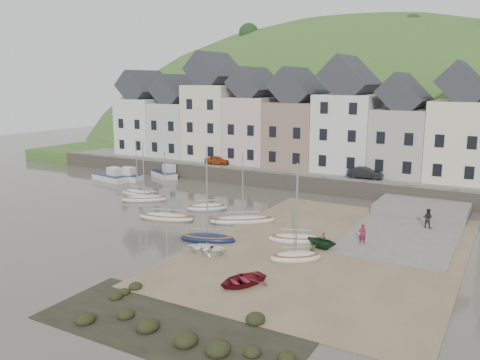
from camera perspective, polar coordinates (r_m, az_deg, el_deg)
The scene contains 27 objects.
ground at distance 41.66m, azimuth -4.09°, elevation -5.46°, with size 160.00×160.00×0.00m, color #413C33.
quay_land at distance 69.74m, azimuth 10.60°, elevation 1.84°, with size 90.00×30.00×1.50m, color #3B6127.
quay_street at distance 58.99m, azimuth 6.96°, elevation 1.03°, with size 70.00×7.00×0.10m, color slate.
seawall at distance 55.95m, azimuth 5.56°, elevation -0.18°, with size 70.00×1.20×1.80m, color slate.
beach at distance 36.98m, azimuth 10.39°, elevation -7.78°, with size 18.00×26.00×0.06m, color brown.
slipway at distance 43.45m, azimuth 18.93°, elevation -5.27°, with size 8.00×18.00×0.12m, color slate.
hillside at distance 101.57m, azimuth 12.75°, elevation -6.14°, with size 134.40×84.00×84.00m.
townhouse_terrace at distance 60.87m, azimuth 9.91°, elevation 6.74°, with size 61.05×8.00×13.93m.
sailboat_0 at distance 53.95m, azimuth -11.71°, elevation -1.49°, with size 4.57×1.76×6.32m.
sailboat_1 at distance 51.35m, azimuth -10.94°, elevation -2.11°, with size 4.65×3.97×6.32m.
sailboat_2 at distance 44.16m, azimuth -8.50°, elevation -4.24°, with size 5.30×2.77×6.32m.
sailboat_3 at distance 47.09m, azimuth -3.81°, elevation -3.14°, with size 3.96×3.53×6.32m.
sailboat_4 at distance 42.80m, azimuth 0.30°, elevation -4.62°, with size 5.48×4.52×6.32m.
sailboat_5 at distance 38.07m, azimuth -3.75°, elevation -6.68°, with size 4.61×2.80×6.32m.
sailboat_6 at distance 38.07m, azimuth 6.46°, elevation -6.72°, with size 4.45×2.91×6.32m.
sailboat_7 at distance 34.32m, azimuth 6.46°, elevation -8.76°, with size 3.75×3.35×6.32m.
motorboat_0 at distance 62.47m, azimuth -13.11°, elevation 0.49°, with size 4.64×2.18×1.70m.
motorboat_1 at distance 62.61m, azimuth -14.68°, elevation 0.43°, with size 5.36×2.67×1.70m.
motorboat_2 at distance 63.40m, azimuth -8.62°, elevation 0.81°, with size 4.69×3.55×1.70m.
rowboat_white at distance 35.52m, azimuth -4.10°, elevation -7.85°, with size 2.08×2.92×0.60m, color white.
rowboat_green at distance 36.59m, azimuth 9.40°, elevation -6.87°, with size 2.06×2.38×1.26m, color #17341C.
rowboat_red at distance 30.05m, azimuth 0.19°, elevation -11.45°, with size 2.21×3.10×0.64m, color maroon.
person_red at distance 38.03m, azimuth 13.92°, elevation -6.04°, with size 0.55×0.36×1.52m, color maroon.
person_dark at distance 43.67m, azimuth 20.82°, elevation -4.13°, with size 0.79×0.62×1.63m, color #222127.
car_left at distance 63.02m, azimuth -2.66°, elevation 2.31°, with size 1.30×3.22×1.10m, color #A04317.
car_right at distance 55.39m, azimuth 14.26°, elevation 0.81°, with size 1.34×3.85×1.27m, color black.
shore_rocks at distance 25.65m, azimuth -7.47°, elevation -16.39°, with size 14.00×6.00×0.74m.
Camera 1 is at (22.19, -33.15, 12.02)m, focal length 36.99 mm.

